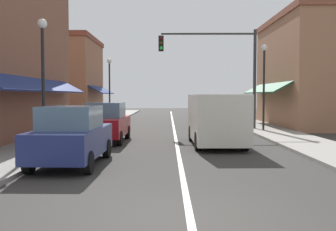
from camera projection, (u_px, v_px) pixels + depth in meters
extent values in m
plane|color=#33302D|center=(172.00, 129.00, 24.25)|extent=(80.00, 80.00, 0.00)
cube|color=gray|center=(85.00, 128.00, 24.23)|extent=(2.60, 56.00, 0.12)
cube|color=gray|center=(260.00, 128.00, 24.27)|extent=(2.60, 56.00, 0.12)
cube|color=silver|center=(172.00, 129.00, 24.25)|extent=(0.14, 52.00, 0.01)
cube|color=slate|center=(29.00, 110.00, 18.16)|extent=(0.08, 10.64, 1.80)
cube|color=navy|center=(42.00, 85.00, 18.10)|extent=(1.27, 11.76, 0.73)
cube|color=slate|center=(48.00, 23.00, 21.00)|extent=(0.08, 1.10, 1.30)
cube|color=#9E6B4C|center=(302.00, 75.00, 26.10)|extent=(4.06, 10.00, 7.00)
cube|color=brown|center=(303.00, 19.00, 25.91)|extent=(4.26, 10.20, 0.40)
cube|color=slate|center=(273.00, 106.00, 26.21)|extent=(0.08, 7.60, 1.80)
cube|color=#194C2D|center=(264.00, 88.00, 26.14)|extent=(1.27, 8.40, 0.73)
cube|color=slate|center=(283.00, 48.00, 23.82)|extent=(0.08, 1.10, 1.30)
cube|color=slate|center=(265.00, 55.00, 28.21)|extent=(0.08, 1.10, 1.30)
cube|color=#8E5B42|center=(63.00, 81.00, 34.03)|extent=(5.43, 8.00, 6.76)
cube|color=brown|center=(63.00, 40.00, 33.84)|extent=(5.63, 8.20, 0.40)
cube|color=slate|center=(93.00, 103.00, 34.14)|extent=(0.08, 6.08, 1.80)
cube|color=navy|center=(100.00, 90.00, 34.08)|extent=(1.27, 6.72, 0.73)
cube|color=slate|center=(89.00, 62.00, 32.20)|extent=(0.08, 1.10, 1.30)
cube|color=slate|center=(97.00, 66.00, 35.72)|extent=(0.08, 1.10, 1.30)
cube|color=navy|center=(70.00, 141.00, 11.49)|extent=(1.81, 4.14, 0.80)
cube|color=slate|center=(69.00, 117.00, 11.36)|extent=(1.56, 2.03, 0.66)
cylinder|color=black|center=(58.00, 148.00, 12.88)|extent=(0.21, 0.62, 0.62)
cylinder|color=black|center=(105.00, 149.00, 12.85)|extent=(0.21, 0.62, 0.62)
cylinder|color=black|center=(27.00, 163.00, 10.18)|extent=(0.21, 0.62, 0.62)
cylinder|color=black|center=(87.00, 163.00, 10.15)|extent=(0.21, 0.62, 0.62)
cube|color=maroon|center=(105.00, 126.00, 17.28)|extent=(1.78, 4.13, 0.80)
cube|color=slate|center=(104.00, 110.00, 17.14)|extent=(1.55, 2.02, 0.66)
cylinder|color=black|center=(93.00, 132.00, 18.66)|extent=(0.21, 0.62, 0.62)
cylinder|color=black|center=(126.00, 132.00, 18.64)|extent=(0.21, 0.62, 0.62)
cylinder|color=black|center=(80.00, 138.00, 15.96)|extent=(0.21, 0.62, 0.62)
cylinder|color=black|center=(118.00, 138.00, 15.94)|extent=(0.21, 0.62, 0.62)
cube|color=beige|center=(214.00, 117.00, 16.04)|extent=(2.05, 5.04, 1.90)
cube|color=slate|center=(207.00, 106.00, 18.41)|extent=(1.73, 0.30, 0.84)
cube|color=black|center=(207.00, 129.00, 18.65)|extent=(1.87, 0.24, 0.24)
cylinder|color=black|center=(190.00, 133.00, 17.61)|extent=(0.25, 0.72, 0.72)
cylinder|color=black|center=(228.00, 133.00, 17.65)|extent=(0.25, 0.72, 0.72)
cylinder|color=black|center=(197.00, 141.00, 14.51)|extent=(0.25, 0.72, 0.72)
cylinder|color=black|center=(243.00, 141.00, 14.55)|extent=(0.25, 0.72, 0.72)
cylinder|color=#333333|center=(253.00, 80.00, 23.00)|extent=(0.18, 0.18, 6.00)
cylinder|color=#333333|center=(207.00, 34.00, 22.85)|extent=(5.58, 0.12, 0.12)
cube|color=black|center=(160.00, 44.00, 22.69)|extent=(0.30, 0.24, 0.90)
sphere|color=#420F0F|center=(159.00, 38.00, 22.54)|extent=(0.20, 0.20, 0.20)
sphere|color=#3D2D0C|center=(159.00, 43.00, 22.56)|extent=(0.20, 0.20, 0.20)
sphere|color=green|center=(159.00, 48.00, 22.57)|extent=(0.20, 0.20, 0.20)
cylinder|color=black|center=(42.00, 90.00, 14.40)|extent=(0.12, 0.12, 4.57)
sphere|color=white|center=(40.00, 24.00, 14.27)|extent=(0.36, 0.36, 0.36)
cylinder|color=black|center=(262.00, 91.00, 22.02)|extent=(0.12, 0.12, 4.63)
sphere|color=white|center=(263.00, 48.00, 21.89)|extent=(0.36, 0.36, 0.36)
cylinder|color=black|center=(108.00, 93.00, 29.65)|extent=(0.12, 0.12, 4.56)
sphere|color=white|center=(108.00, 61.00, 29.52)|extent=(0.36, 0.36, 0.36)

